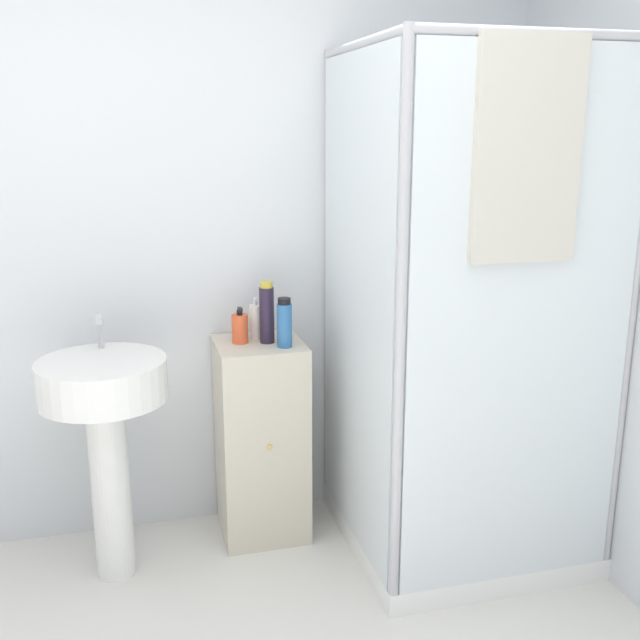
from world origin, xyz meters
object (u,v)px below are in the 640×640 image
object	(u,v)px
shampoo_bottle_blue	(284,323)
shampoo_bottle_tall_black	(267,313)
soap_dispenser	(240,328)
sink	(105,415)
lotion_bottle_white	(256,321)

from	to	relation	value
shampoo_bottle_blue	shampoo_bottle_tall_black	bearing A→B (deg)	124.76
soap_dispenser	shampoo_bottle_tall_black	size ratio (longest dim) A/B	0.59
shampoo_bottle_tall_black	shampoo_bottle_blue	world-z (taller)	shampoo_bottle_tall_black
sink	shampoo_bottle_tall_black	size ratio (longest dim) A/B	4.00
shampoo_bottle_tall_black	sink	bearing A→B (deg)	-165.74
soap_dispenser	shampoo_bottle_blue	bearing A→B (deg)	-32.66
soap_dispenser	shampoo_bottle_blue	world-z (taller)	shampoo_bottle_blue
shampoo_bottle_blue	lotion_bottle_white	distance (m)	0.17
lotion_bottle_white	sink	bearing A→B (deg)	-159.55
sink	lotion_bottle_white	distance (m)	0.70
shampoo_bottle_tall_black	shampoo_bottle_blue	distance (m)	0.10
sink	lotion_bottle_white	xyz separation A→B (m)	(0.61, 0.23, 0.26)
sink	shampoo_bottle_blue	distance (m)	0.76
sink	soap_dispenser	distance (m)	0.62
soap_dispenser	shampoo_bottle_blue	distance (m)	0.19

